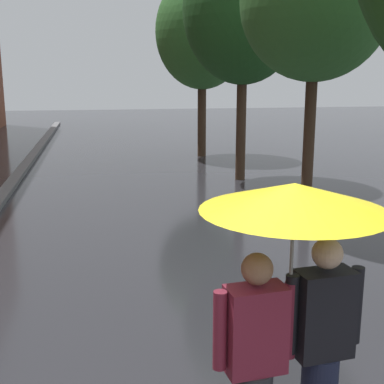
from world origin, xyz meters
name	(u,v)px	position (x,y,z in m)	size (l,w,h in m)	color
kerb_strip	(6,191)	(-3.20, 10.00, 0.06)	(0.30, 36.00, 0.12)	slate
street_tree_1	(316,2)	(2.74, 6.27, 3.96)	(2.61, 2.61, 5.34)	#473323
street_tree_2	(243,9)	(2.71, 10.64, 4.35)	(3.06, 3.06, 6.24)	#473323
street_tree_3	(202,32)	(2.52, 14.83, 4.11)	(3.08, 3.08, 5.99)	#473323
couple_under_umbrella	(292,277)	(0.20, 0.52, 1.43)	(1.23, 1.23, 2.07)	#2D2D33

